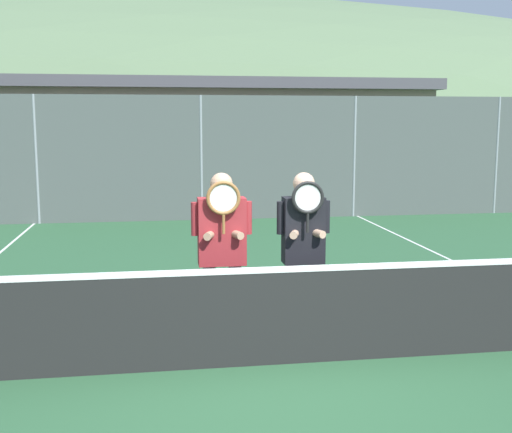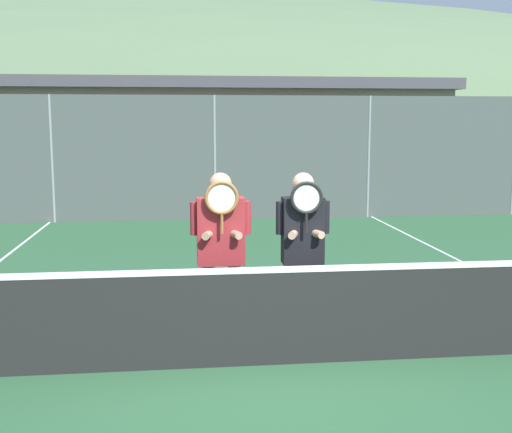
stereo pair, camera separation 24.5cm
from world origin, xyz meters
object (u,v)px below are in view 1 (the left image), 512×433
object	(u,v)px
car_left_of_center	(150,171)
car_center	(334,172)
player_leftmost	(222,243)
player_center_left	(303,243)

from	to	relation	value
car_left_of_center	car_center	bearing A→B (deg)	-2.66
player_leftmost	player_center_left	xyz separation A→B (m)	(0.82, -0.04, -0.02)
player_leftmost	car_center	distance (m)	11.96
player_leftmost	car_left_of_center	size ratio (longest dim) A/B	0.41
player_center_left	car_left_of_center	xyz separation A→B (m)	(-1.63, 11.44, -0.13)
car_center	player_center_left	bearing A→B (deg)	-107.24
player_leftmost	player_center_left	bearing A→B (deg)	-3.00
player_leftmost	car_left_of_center	xyz separation A→B (m)	(-0.81, 11.40, -0.15)
player_leftmost	car_center	size ratio (longest dim) A/B	0.39
player_leftmost	player_center_left	world-z (taller)	player_leftmost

